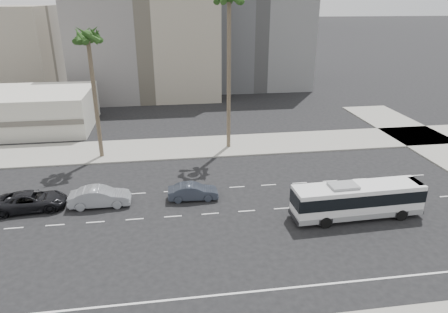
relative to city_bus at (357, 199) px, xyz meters
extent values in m
plane|color=black|center=(-5.39, 2.13, -1.56)|extent=(700.00, 700.00, 0.00)
cube|color=gray|center=(-5.39, 17.63, -1.48)|extent=(120.00, 7.00, 0.15)
cube|color=beige|center=(-35.39, 28.13, 0.94)|extent=(22.00, 12.00, 5.00)
cube|color=gray|center=(-17.39, 47.13, 7.44)|extent=(24.00, 18.00, 18.00)
cube|color=#535457|center=(2.61, 54.13, 11.44)|extent=(20.00, 20.00, 26.00)
cube|color=gray|center=(-43.39, 52.13, 5.94)|extent=(18.00, 16.00, 15.00)
cube|color=silver|center=(0.00, 0.00, 0.04)|extent=(10.34, 2.59, 2.30)
cube|color=black|center=(0.00, 0.00, 0.35)|extent=(10.40, 2.66, 0.97)
cube|color=gray|center=(0.00, 0.00, -0.98)|extent=(10.36, 2.63, 0.44)
cube|color=gray|center=(-1.33, 0.00, 1.28)|extent=(2.17, 1.49, 0.27)
cube|color=#262628|center=(4.87, 0.00, 1.05)|extent=(0.58, 1.61, 0.27)
cylinder|color=black|center=(3.27, -1.13, -1.12)|extent=(0.89, 0.27, 0.89)
cylinder|color=black|center=(3.27, 1.13, -1.12)|extent=(0.89, 0.27, 0.89)
cylinder|color=black|center=(-3.01, -1.13, -1.12)|extent=(0.89, 0.27, 0.89)
cylinder|color=black|center=(-3.01, 1.13, -1.12)|extent=(0.89, 0.27, 0.89)
imported|color=#2F3541|center=(-12.56, 4.88, -0.85)|extent=(1.64, 4.36, 1.42)
imported|color=gray|center=(-20.32, 4.84, -0.74)|extent=(1.77, 5.00, 1.64)
imported|color=black|center=(-25.82, 5.02, -0.79)|extent=(3.00, 5.73, 1.54)
cylinder|color=brown|center=(-7.54, 17.08, 6.51)|extent=(0.44, 0.44, 16.14)
cylinder|color=brown|center=(-21.73, 16.12, 4.74)|extent=(0.40, 0.40, 12.59)
camera|label=1|loc=(-14.36, -25.89, 14.68)|focal=31.92mm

